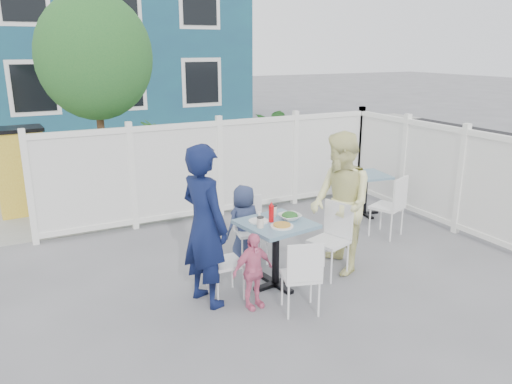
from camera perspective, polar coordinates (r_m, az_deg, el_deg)
name	(u,v)px	position (r m, az deg, el deg)	size (l,w,h in m)	color
ground	(287,270)	(6.48, 3.52, -8.86)	(80.00, 80.00, 0.00)	slate
near_sidewalk	(188,194)	(9.73, -7.82, -0.26)	(24.00, 2.60, 0.01)	gray
street	(140,158)	(13.18, -13.17, 3.81)	(24.00, 5.00, 0.01)	black
far_sidewalk	(114,139)	(16.16, -15.88, 5.87)	(24.00, 1.60, 0.01)	gray
building	(73,39)	(19.20, -20.22, 16.07)	(11.00, 6.00, 6.00)	navy
fence_back	(220,170)	(8.30, -4.17, 2.53)	(5.86, 0.08, 1.60)	white
fence_right	(430,174)	(8.46, 19.31, 1.92)	(0.08, 3.66, 1.60)	white
tree	(95,57)	(8.46, -17.96, 14.45)	(1.80, 1.62, 3.59)	#382316
utility_cabinet	(21,173)	(9.27, -25.26, 1.98)	(0.76, 0.54, 1.42)	gold
potted_shrub_a	(163,166)	(8.70, -10.55, 2.91)	(0.87, 0.87, 1.56)	#1B5322
potted_shrub_b	(294,154)	(9.62, 4.37, 4.34)	(1.38, 1.20, 1.54)	#1B5322
main_table	(276,237)	(5.84, 2.29, -5.14)	(0.86, 0.86, 0.80)	#43688B
spare_table	(366,183)	(8.54, 12.42, 0.97)	(0.76, 0.76, 0.71)	#43688B
chair_left	(219,257)	(5.61, -4.28, -7.45)	(0.38, 0.40, 0.85)	white
chair_right	(333,233)	(6.25, 8.76, -4.71)	(0.51, 0.52, 0.91)	white
chair_back	(250,224)	(6.58, -0.73, -3.69)	(0.45, 0.44, 0.86)	white
chair_near	(303,272)	(5.28, 5.34, -9.11)	(0.47, 0.46, 0.84)	white
chair_spare	(392,202)	(7.62, 15.33, -1.13)	(0.55, 0.54, 0.94)	white
man	(205,226)	(5.39, -5.90, -3.86)	(0.66, 0.43, 1.80)	#0D153B
woman	(340,203)	(6.25, 9.62, -1.30)	(0.86, 0.67, 1.77)	#EDE85D
boy	(244,223)	(6.57, -1.37, -3.61)	(0.50, 0.33, 1.03)	navy
toddler	(253,271)	(5.43, -0.37, -9.01)	(0.50, 0.21, 0.86)	pink
plate_main	(282,226)	(5.63, 2.98, -3.92)	(0.26, 0.26, 0.02)	white
plate_side	(259,221)	(5.78, 0.31, -3.34)	(0.24, 0.24, 0.02)	white
salad_bowl	(290,217)	(5.86, 3.88, -2.86)	(0.26, 0.26, 0.06)	white
coffee_cup_a	(260,223)	(5.59, 0.50, -3.52)	(0.08, 0.08, 0.11)	beige
coffee_cup_b	(273,211)	(5.96, 2.00, -2.19)	(0.08, 0.08, 0.12)	beige
ketchup_bottle	(271,214)	(5.76, 1.76, -2.50)	(0.06, 0.06, 0.19)	#BF090D
salt_shaker	(259,214)	(5.92, 0.38, -2.57)	(0.03, 0.03, 0.07)	white
pepper_shaker	(259,214)	(5.95, 0.37, -2.50)	(0.03, 0.03, 0.07)	black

